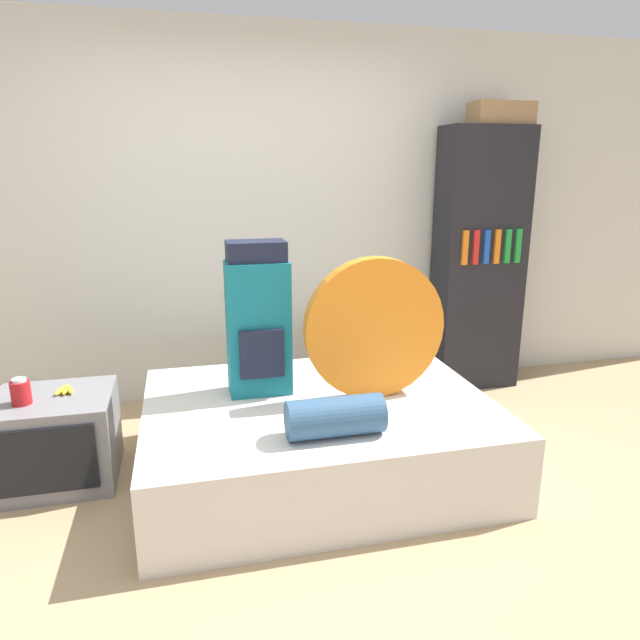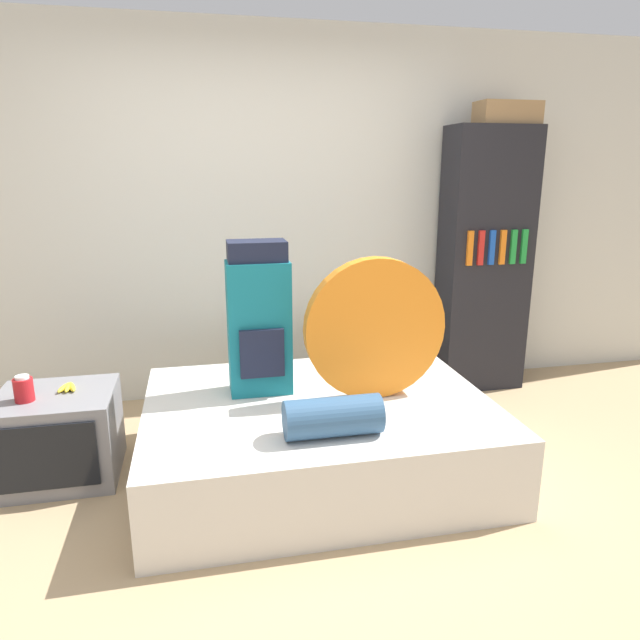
{
  "view_description": "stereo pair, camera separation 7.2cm",
  "coord_description": "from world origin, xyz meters",
  "views": [
    {
      "loc": [
        -0.49,
        -2.3,
        1.65
      ],
      "look_at": [
        0.19,
        0.51,
        0.88
      ],
      "focal_mm": 32.0,
      "sensor_mm": 36.0,
      "label": 1
    },
    {
      "loc": [
        -0.42,
        -2.32,
        1.65
      ],
      "look_at": [
        0.19,
        0.51,
        0.88
      ],
      "focal_mm": 32.0,
      "sensor_mm": 36.0,
      "label": 2
    }
  ],
  "objects": [
    {
      "name": "banana_bunch",
      "position": [
        -1.15,
        0.79,
        0.5
      ],
      "size": [
        0.11,
        0.14,
        0.03
      ],
      "color": "yellow",
      "rests_on": "television"
    },
    {
      "name": "sleeping_roll",
      "position": [
        0.16,
        0.07,
        0.52
      ],
      "size": [
        0.46,
        0.19,
        0.19
      ],
      "color": "#33567A",
      "rests_on": "bed"
    },
    {
      "name": "cardboard_box",
      "position": [
        1.75,
        1.53,
        2.02
      ],
      "size": [
        0.44,
        0.22,
        0.16
      ],
      "color": "#99754C",
      "rests_on": "bookshelf"
    },
    {
      "name": "ground_plane",
      "position": [
        0.0,
        0.0,
        0.0
      ],
      "size": [
        16.0,
        16.0,
        0.0
      ],
      "primitive_type": "plane",
      "color": "tan"
    },
    {
      "name": "backpack",
      "position": [
        -0.11,
        0.71,
        0.84
      ],
      "size": [
        0.34,
        0.25,
        0.85
      ],
      "color": "#14707F",
      "rests_on": "bed"
    },
    {
      "name": "wall_back",
      "position": [
        0.0,
        1.79,
        1.3
      ],
      "size": [
        8.0,
        0.05,
        2.6
      ],
      "color": "silver",
      "rests_on": "ground_plane"
    },
    {
      "name": "bed",
      "position": [
        0.18,
        0.51,
        0.21
      ],
      "size": [
        1.85,
        1.41,
        0.43
      ],
      "color": "silver",
      "rests_on": "ground_plane"
    },
    {
      "name": "tent_bag",
      "position": [
        0.49,
        0.5,
        0.81
      ],
      "size": [
        0.77,
        0.09,
        0.77
      ],
      "color": "orange",
      "rests_on": "bed"
    },
    {
      "name": "canister",
      "position": [
        -1.34,
        0.68,
        0.55
      ],
      "size": [
        0.1,
        0.1,
        0.14
      ],
      "color": "#B2191E",
      "rests_on": "television"
    },
    {
      "name": "bookshelf",
      "position": [
        1.66,
        1.54,
        0.97
      ],
      "size": [
        0.63,
        0.35,
        1.94
      ],
      "color": "black",
      "rests_on": "ground_plane"
    },
    {
      "name": "television",
      "position": [
        -1.22,
        0.74,
        0.24
      ],
      "size": [
        0.61,
        0.55,
        0.48
      ],
      "color": "gray",
      "rests_on": "ground_plane"
    }
  ]
}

